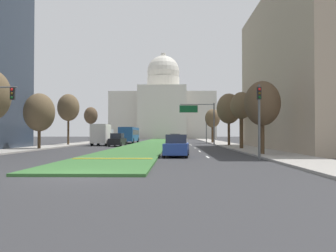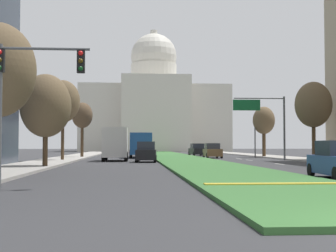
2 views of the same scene
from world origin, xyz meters
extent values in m
plane|color=#333335|center=(0.00, 56.16, 0.00)|extent=(260.00, 260.00, 0.00)
cube|color=#386B33|center=(0.00, 50.55, 0.07)|extent=(5.90, 101.09, 0.14)
cube|color=gold|center=(0.00, 8.81, 0.16)|extent=(5.31, 0.50, 0.04)
cube|color=silver|center=(6.71, 21.61, 0.00)|extent=(0.16, 2.40, 0.01)
cube|color=silver|center=(6.71, 30.05, 0.00)|extent=(0.16, 2.40, 0.01)
cube|color=silver|center=(6.71, 40.22, 0.00)|extent=(0.16, 2.40, 0.01)
cube|color=silver|center=(6.71, 44.85, 0.00)|extent=(0.16, 2.40, 0.01)
cube|color=silver|center=(6.71, 55.84, 0.00)|extent=(0.16, 2.40, 0.01)
cube|color=#9E9991|center=(-12.48, 44.93, 0.07)|extent=(4.00, 101.09, 0.15)
cube|color=#9E9991|center=(12.48, 44.93, 0.07)|extent=(4.00, 101.09, 0.15)
cube|color=beige|center=(0.00, 112.32, 7.94)|extent=(35.83, 21.85, 15.88)
cube|color=beige|center=(0.00, 99.40, 8.73)|extent=(15.76, 4.00, 17.47)
cylinder|color=beige|center=(0.00, 112.32, 18.97)|extent=(11.59, 11.59, 6.17)
sphere|color=beige|center=(0.00, 112.32, 24.09)|extent=(11.63, 11.63, 11.63)
cylinder|color=beige|center=(0.00, 112.32, 29.32)|extent=(1.80, 1.80, 3.00)
cylinder|color=#515456|center=(-9.98, 9.42, 2.60)|extent=(0.16, 0.16, 5.20)
cube|color=black|center=(-9.98, 9.42, 4.60)|extent=(0.28, 0.24, 0.84)
cylinder|color=#515456|center=(-8.38, 9.42, 5.05)|extent=(3.20, 0.10, 0.10)
cube|color=black|center=(-7.10, 9.42, 4.60)|extent=(0.28, 0.24, 0.84)
sphere|color=red|center=(-7.10, 9.28, 4.88)|extent=(0.18, 0.18, 0.18)
sphere|color=#4C380F|center=(-7.10, 9.28, 4.60)|extent=(0.18, 0.18, 0.18)
sphere|color=#0F4219|center=(-7.10, 9.28, 4.32)|extent=(0.18, 0.18, 0.18)
cylinder|color=#515456|center=(9.98, 50.33, 2.60)|extent=(0.16, 0.16, 5.20)
cube|color=black|center=(9.98, 50.33, 4.60)|extent=(0.28, 0.24, 0.84)
sphere|color=#510F0F|center=(9.98, 50.19, 4.88)|extent=(0.18, 0.18, 0.18)
sphere|color=#4C380F|center=(9.98, 50.19, 4.60)|extent=(0.18, 0.18, 0.18)
sphere|color=#1ED838|center=(9.98, 50.19, 4.32)|extent=(0.18, 0.18, 0.18)
cylinder|color=#515456|center=(10.18, 39.40, 3.25)|extent=(0.20, 0.20, 6.50)
cylinder|color=#515456|center=(7.58, 39.40, 6.30)|extent=(5.20, 0.12, 0.12)
cube|color=#146033|center=(6.28, 39.35, 5.60)|extent=(2.80, 0.08, 1.10)
cylinder|color=#4C3823|center=(-11.12, 24.68, 1.57)|extent=(0.34, 0.34, 3.14)
ellipsoid|color=brown|center=(-11.12, 24.68, 4.22)|extent=(3.44, 3.44, 4.30)
cylinder|color=#4C3823|center=(-11.95, 38.28, 2.37)|extent=(0.30, 0.30, 4.73)
ellipsoid|color=brown|center=(-11.95, 38.28, 5.76)|extent=(3.28, 3.28, 4.09)
cylinder|color=#4C3823|center=(11.91, 35.99, 2.16)|extent=(0.36, 0.36, 4.32)
ellipsoid|color=brown|center=(11.91, 35.99, 5.40)|extent=(3.48, 3.48, 4.35)
cylinder|color=#4C3823|center=(-11.34, 50.04, 2.18)|extent=(0.37, 0.37, 4.37)
ellipsoid|color=brown|center=(-11.34, 50.04, 5.15)|extent=(2.50, 2.50, 3.12)
cylinder|color=#4C3823|center=(11.12, 50.40, 1.89)|extent=(0.43, 0.43, 3.78)
ellipsoid|color=brown|center=(11.12, 50.40, 4.64)|extent=(2.75, 2.75, 3.43)
cylinder|color=black|center=(3.58, 14.91, 0.32)|extent=(0.26, 0.65, 0.64)
cube|color=black|center=(-3.99, 35.27, 0.67)|extent=(2.04, 4.27, 0.90)
cube|color=#282D38|center=(-4.00, 35.11, 1.49)|extent=(1.69, 2.09, 0.74)
cylinder|color=black|center=(-4.69, 36.95, 0.32)|extent=(0.26, 0.65, 0.64)
cylinder|color=black|center=(-3.08, 36.85, 0.32)|extent=(0.26, 0.65, 0.64)
cylinder|color=black|center=(-4.90, 33.70, 0.32)|extent=(0.26, 0.65, 0.64)
cylinder|color=black|center=(-3.29, 33.59, 0.32)|extent=(0.26, 0.65, 0.64)
cube|color=brown|center=(4.29, 48.52, 0.64)|extent=(1.96, 4.61, 0.85)
cube|color=#282D38|center=(4.30, 48.71, 1.42)|extent=(1.67, 2.24, 0.69)
cylinder|color=black|center=(5.06, 46.67, 0.32)|extent=(0.24, 0.65, 0.64)
cylinder|color=black|center=(3.40, 46.72, 0.32)|extent=(0.24, 0.65, 0.64)
cylinder|color=black|center=(5.18, 50.32, 0.32)|extent=(0.24, 0.65, 0.64)
cylinder|color=black|center=(3.52, 50.38, 0.32)|extent=(0.24, 0.65, 0.64)
cube|color=black|center=(4.04, 60.04, 0.65)|extent=(2.15, 4.48, 0.85)
cube|color=#282D38|center=(4.03, 60.22, 1.42)|extent=(1.77, 2.20, 0.70)
cylinder|color=black|center=(5.00, 58.37, 0.32)|extent=(0.26, 0.65, 0.64)
cylinder|color=black|center=(3.32, 58.26, 0.32)|extent=(0.26, 0.65, 0.64)
cylinder|color=black|center=(4.77, 61.83, 0.32)|extent=(0.26, 0.65, 0.64)
cylinder|color=black|center=(3.08, 61.71, 0.32)|extent=(0.26, 0.65, 0.64)
cube|color=#BCBCC1|center=(-6.90, 40.97, 1.45)|extent=(2.30, 2.00, 2.20)
cube|color=silver|center=(-6.90, 37.77, 1.80)|extent=(2.30, 4.40, 2.80)
cylinder|color=black|center=(-7.95, 40.97, 0.45)|extent=(0.30, 0.90, 0.90)
cylinder|color=black|center=(-5.85, 40.97, 0.45)|extent=(0.30, 0.90, 0.90)
cylinder|color=black|center=(-7.95, 36.67, 0.45)|extent=(0.30, 0.90, 0.90)
cylinder|color=black|center=(-5.85, 36.67, 0.45)|extent=(0.30, 0.90, 0.90)
cube|color=#1E4C8C|center=(-4.31, 50.73, 1.70)|extent=(2.50, 11.00, 2.50)
cube|color=#232833|center=(-4.31, 50.73, 2.05)|extent=(2.52, 10.12, 0.90)
cylinder|color=black|center=(-5.46, 55.03, 0.50)|extent=(0.32, 1.00, 1.00)
cylinder|color=black|center=(-3.16, 55.03, 0.50)|extent=(0.32, 1.00, 1.00)
cylinder|color=black|center=(-5.46, 46.83, 0.50)|extent=(0.32, 1.00, 1.00)
cylinder|color=black|center=(-3.16, 46.83, 0.50)|extent=(0.32, 1.00, 1.00)
camera|label=1|loc=(4.17, -14.82, 1.84)|focal=37.83mm
camera|label=2|loc=(-5.18, -8.06, 1.55)|focal=50.96mm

